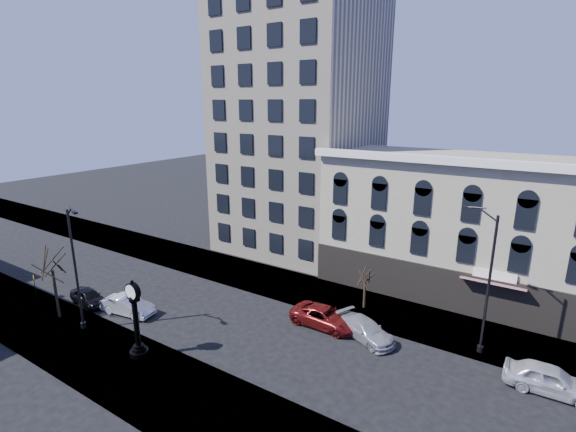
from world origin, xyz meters
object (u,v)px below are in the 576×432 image
Objects in this scene: street_clock at (136,322)px; car_near_b at (128,305)px; car_near_a at (89,297)px; street_lamp_near at (73,237)px; warning_sign at (34,282)px.

street_clock reaches higher than car_near_b.
car_near_b is (-5.56, 3.33, -1.81)m from street_clock.
street_lamp_near is at bearing -120.87° from car_near_a.
street_clock is at bearing 17.56° from street_lamp_near.
car_near_a is at bearing 161.00° from street_lamp_near.
car_near_a is (-4.02, 2.78, -6.74)m from street_lamp_near.
street_clock is at bearing -101.10° from car_near_a.
warning_sign is 5.17m from car_near_a.
warning_sign is at bearing 115.66° from car_near_a.
car_near_a is (4.72, 1.89, -0.91)m from warning_sign.
car_near_a is at bearing 165.34° from street_clock.
warning_sign is 0.47× the size of car_near_b.
warning_sign is (-8.74, 0.89, -5.83)m from street_lamp_near.
street_lamp_near is at bearing -177.86° from street_clock.
car_near_a is at bearing 90.18° from car_near_b.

